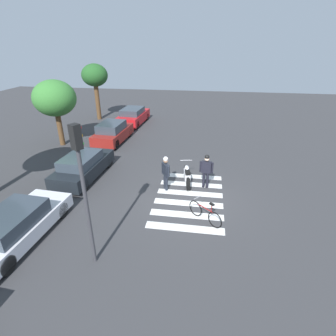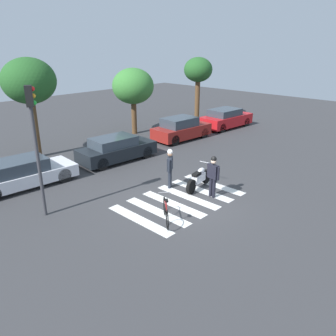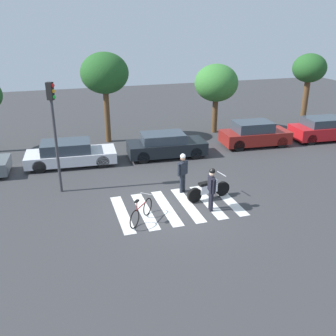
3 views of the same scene
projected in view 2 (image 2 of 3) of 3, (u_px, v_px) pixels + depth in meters
The scene contains 14 objects.
ground_plane at pixel (181, 200), 13.90m from camera, with size 60.00×60.00×0.00m, color #38383A.
police_motorcycle at pixel (199, 178), 14.90m from camera, with size 2.03×0.67×1.04m.
leaning_bicycle at pixel (166, 212), 12.14m from camera, with size 1.18×1.36×1.01m.
officer_on_foot at pixel (170, 166), 14.79m from camera, with size 0.56×0.44×1.78m.
officer_by_motorcycle at pixel (213, 174), 13.87m from camera, with size 0.27×0.67×1.79m.
crosswalk_stripes at pixel (181, 200), 13.90m from camera, with size 4.95×3.15×0.01m.
car_white_van at pixel (21, 174), 15.02m from camera, with size 4.65×2.08×1.28m.
car_black_suv at pixel (116, 149), 18.31m from camera, with size 4.35×1.98×1.35m.
car_maroon_wagon at pixel (181, 129), 22.31m from camera, with size 4.11×2.00×1.48m.
car_red_convertible at pixel (226, 118), 25.45m from camera, with size 4.35×2.10×1.42m.
traffic_light_pole at pixel (35, 133), 11.64m from camera, with size 0.36×0.32×4.76m.
street_tree_mid at pixel (29, 82), 17.74m from camera, with size 2.81×2.81×5.37m.
street_tree_far at pixel (133, 87), 22.89m from camera, with size 2.80×2.80×4.47m.
street_tree_end at pixel (198, 71), 27.39m from camera, with size 2.29×2.29×4.95m.
Camera 2 is at (-9.46, -8.28, 6.10)m, focal length 36.34 mm.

